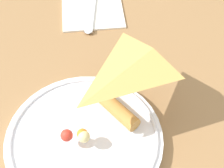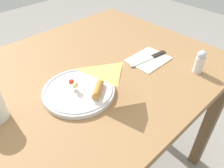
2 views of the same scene
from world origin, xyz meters
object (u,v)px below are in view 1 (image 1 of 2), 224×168
at_px(plate_pizza, 84,138).
at_px(butter_knife, 92,0).
at_px(napkin_folded, 92,5).
at_px(dining_table, 43,117).

height_order(plate_pizza, butter_knife, plate_pizza).
xyz_separation_m(napkin_folded, butter_knife, (-0.01, 0.00, 0.00)).
xyz_separation_m(plate_pizza, napkin_folded, (-0.34, 0.03, -0.01)).
height_order(dining_table, napkin_folded, napkin_folded).
height_order(dining_table, butter_knife, butter_knife).
distance_m(napkin_folded, butter_knife, 0.01).
xyz_separation_m(dining_table, plate_pizza, (0.13, 0.09, 0.12)).
bearing_deg(plate_pizza, butter_knife, 174.68).
relative_size(dining_table, napkin_folded, 6.27).
xyz_separation_m(dining_table, butter_knife, (-0.22, 0.12, 0.12)).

